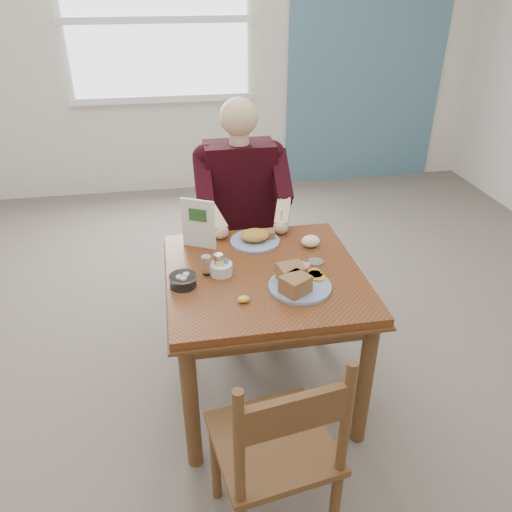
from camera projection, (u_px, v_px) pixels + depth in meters
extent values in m
plane|color=#675B53|center=(263.00, 390.00, 2.70)|extent=(6.00, 6.00, 0.00)
plane|color=silver|center=(204.00, 43.00, 4.57)|extent=(5.50, 0.00, 5.50)
cube|color=slate|center=(370.00, 40.00, 4.79)|extent=(1.60, 0.02, 2.80)
ellipsoid|color=yellow|center=(244.00, 299.00, 2.11)|extent=(0.06, 0.05, 0.03)
ellipsoid|color=white|center=(311.00, 241.00, 2.53)|extent=(0.11, 0.09, 0.06)
cylinder|color=silver|center=(316.00, 262.00, 2.39)|extent=(0.09, 0.09, 0.01)
cube|color=white|center=(157.00, 20.00, 4.38)|extent=(1.60, 0.02, 1.30)
cube|color=white|center=(164.00, 99.00, 4.71)|extent=(1.72, 0.04, 0.06)
cube|color=white|center=(157.00, 20.00, 4.37)|extent=(1.72, 0.04, 0.06)
cube|color=brown|center=(264.00, 275.00, 2.33)|extent=(0.90, 0.90, 0.04)
cube|color=brown|center=(264.00, 280.00, 2.35)|extent=(0.92, 0.92, 0.01)
cylinder|color=brown|center=(191.00, 406.00, 2.13)|extent=(0.07, 0.07, 0.71)
cylinder|color=brown|center=(365.00, 383.00, 2.25)|extent=(0.07, 0.07, 0.71)
cylinder|color=brown|center=(182.00, 302.00, 2.80)|extent=(0.07, 0.07, 0.71)
cylinder|color=brown|center=(317.00, 289.00, 2.91)|extent=(0.07, 0.07, 0.71)
cube|color=brown|center=(282.00, 340.00, 2.04)|extent=(0.80, 0.03, 0.08)
cube|color=brown|center=(251.00, 249.00, 2.70)|extent=(0.80, 0.03, 0.08)
cube|color=brown|center=(182.00, 296.00, 2.31)|extent=(0.03, 0.80, 0.08)
cube|color=brown|center=(343.00, 280.00, 2.43)|extent=(0.03, 0.80, 0.08)
cylinder|color=brown|center=(217.00, 300.00, 3.05)|extent=(0.04, 0.04, 0.45)
cylinder|color=brown|center=(275.00, 294.00, 3.10)|extent=(0.04, 0.04, 0.45)
cylinder|color=brown|center=(211.00, 270.00, 3.35)|extent=(0.04, 0.04, 0.45)
cylinder|color=brown|center=(264.00, 265.00, 3.41)|extent=(0.04, 0.04, 0.45)
cube|color=brown|center=(241.00, 249.00, 3.11)|extent=(0.42, 0.42, 0.03)
cylinder|color=brown|center=(208.00, 205.00, 3.12)|extent=(0.04, 0.04, 0.50)
cylinder|color=brown|center=(265.00, 201.00, 3.17)|extent=(0.04, 0.04, 0.50)
cube|color=brown|center=(236.00, 188.00, 3.10)|extent=(0.38, 0.03, 0.14)
cylinder|color=brown|center=(215.00, 460.00, 2.05)|extent=(0.05, 0.05, 0.45)
cylinder|color=brown|center=(296.00, 437.00, 2.15)|extent=(0.05, 0.05, 0.45)
cylinder|color=brown|center=(334.00, 512.00, 1.85)|extent=(0.05, 0.05, 0.45)
cube|color=brown|center=(273.00, 443.00, 1.83)|extent=(0.48, 0.48, 0.03)
cylinder|color=brown|center=(239.00, 452.00, 1.51)|extent=(0.04, 0.04, 0.50)
cylinder|color=brown|center=(345.00, 422.00, 1.61)|extent=(0.04, 0.04, 0.50)
cube|color=brown|center=(295.00, 414.00, 1.51)|extent=(0.38, 0.09, 0.14)
cube|color=tan|center=(227.00, 249.00, 2.95)|extent=(0.13, 0.38, 0.12)
cube|color=tan|center=(261.00, 246.00, 2.98)|extent=(0.13, 0.38, 0.12)
cube|color=tan|center=(233.00, 308.00, 2.95)|extent=(0.10, 0.10, 0.48)
cube|color=tan|center=(266.00, 304.00, 2.98)|extent=(0.10, 0.10, 0.48)
cube|color=black|center=(240.00, 191.00, 2.95)|extent=(0.40, 0.22, 0.58)
sphere|color=black|center=(206.00, 157.00, 2.81)|extent=(0.15, 0.15, 0.15)
sphere|color=black|center=(272.00, 153.00, 2.87)|extent=(0.15, 0.15, 0.15)
cylinder|color=#D9B28A|center=(239.00, 140.00, 2.78)|extent=(0.11, 0.11, 0.08)
sphere|color=#D9B28A|center=(239.00, 117.00, 2.71)|extent=(0.21, 0.21, 0.21)
cube|color=black|center=(203.00, 181.00, 2.76)|extent=(0.09, 0.29, 0.27)
cube|color=black|center=(281.00, 176.00, 2.82)|extent=(0.09, 0.29, 0.27)
sphere|color=black|center=(206.00, 206.00, 2.71)|extent=(0.09, 0.09, 0.09)
sphere|color=black|center=(285.00, 201.00, 2.77)|extent=(0.09, 0.09, 0.09)
cube|color=#D9B28A|center=(213.00, 219.00, 2.65)|extent=(0.14, 0.23, 0.14)
cube|color=#D9B28A|center=(283.00, 213.00, 2.71)|extent=(0.14, 0.23, 0.14)
sphere|color=#D9B28A|center=(221.00, 232.00, 2.60)|extent=(0.08, 0.08, 0.08)
sphere|color=#D9B28A|center=(281.00, 227.00, 2.65)|extent=(0.08, 0.08, 0.08)
cylinder|color=silver|center=(281.00, 218.00, 2.62)|extent=(0.01, 0.05, 0.12)
cylinder|color=white|center=(300.00, 286.00, 2.20)|extent=(0.37, 0.37, 0.02)
cube|color=tan|center=(295.00, 284.00, 2.13)|extent=(0.15, 0.14, 0.08)
cube|color=tan|center=(291.00, 273.00, 2.21)|extent=(0.13, 0.12, 0.08)
cylinder|color=gold|center=(318.00, 277.00, 2.25)|extent=(0.08, 0.08, 0.01)
cylinder|color=gold|center=(316.00, 275.00, 2.27)|extent=(0.09, 0.09, 0.01)
cylinder|color=gold|center=(313.00, 272.00, 2.29)|extent=(0.09, 0.09, 0.01)
cube|color=#DC6887|center=(303.00, 267.00, 2.30)|extent=(0.08, 0.08, 0.03)
cylinder|color=white|center=(255.00, 241.00, 2.57)|extent=(0.26, 0.26, 0.01)
ellipsoid|color=gold|center=(255.00, 235.00, 2.56)|extent=(0.15, 0.13, 0.05)
cube|color=tan|center=(265.00, 234.00, 2.59)|extent=(0.10, 0.06, 0.04)
cylinder|color=white|center=(221.00, 269.00, 2.30)|extent=(0.13, 0.13, 0.05)
cube|color=pink|center=(219.00, 262.00, 2.28)|extent=(0.04, 0.02, 0.03)
cube|color=#6699D8|center=(225.00, 261.00, 2.28)|extent=(0.04, 0.03, 0.03)
cube|color=#EAD159|center=(220.00, 264.00, 2.26)|extent=(0.04, 0.02, 0.03)
cube|color=white|center=(218.00, 260.00, 2.29)|extent=(0.04, 0.03, 0.03)
cylinder|color=white|center=(207.00, 267.00, 2.29)|extent=(0.05, 0.05, 0.08)
cylinder|color=silver|center=(206.00, 258.00, 2.26)|extent=(0.05, 0.05, 0.02)
cylinder|color=white|center=(218.00, 265.00, 2.30)|extent=(0.05, 0.05, 0.08)
cylinder|color=silver|center=(218.00, 256.00, 2.28)|extent=(0.05, 0.05, 0.02)
cylinder|color=white|center=(183.00, 281.00, 2.21)|extent=(0.14, 0.14, 0.05)
cylinder|color=white|center=(179.00, 278.00, 2.19)|extent=(0.03, 0.03, 0.02)
cylinder|color=white|center=(186.00, 275.00, 2.21)|extent=(0.03, 0.03, 0.02)
cylinder|color=white|center=(184.00, 279.00, 2.18)|extent=(0.03, 0.03, 0.02)
cube|color=white|center=(198.00, 224.00, 2.48)|extent=(0.16, 0.09, 0.26)
cube|color=#2D5926|center=(198.00, 215.00, 2.44)|extent=(0.08, 0.05, 0.06)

